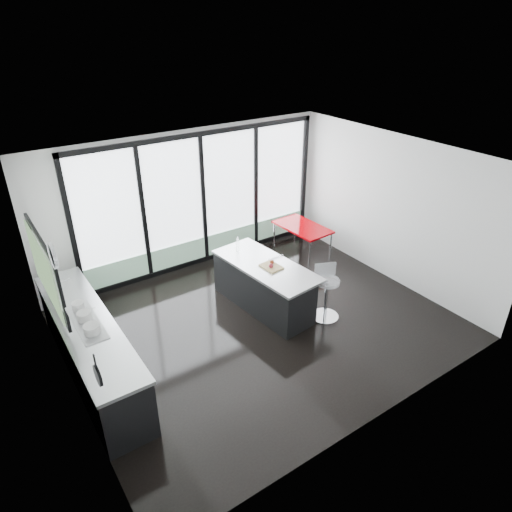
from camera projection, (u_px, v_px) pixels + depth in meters
floor at (261, 324)px, 7.73m from camera, size 6.00×5.00×0.00m
ceiling at (262, 163)px, 6.40m from camera, size 6.00×5.00×0.00m
wall_back at (202, 206)px, 9.06m from camera, size 6.00×0.09×2.80m
wall_front at (386, 334)px, 5.25m from camera, size 6.00×0.00×2.80m
wall_left at (55, 293)px, 5.71m from camera, size 0.26×5.00×2.80m
wall_right at (393, 209)px, 8.55m from camera, size 0.00×5.00×2.80m
counter_cabinets at (91, 348)px, 6.47m from camera, size 0.69×3.24×1.36m
island at (263, 286)px, 8.01m from camera, size 1.06×2.12×1.09m
bar_stool_near at (326, 299)px, 7.73m from camera, size 0.63×0.63×0.76m
bar_stool_far at (280, 286)px, 8.19m from camera, size 0.42×0.42×0.66m
red_table at (302, 240)px, 9.82m from camera, size 0.77×1.27×0.66m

